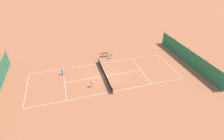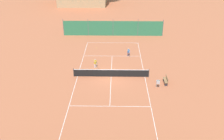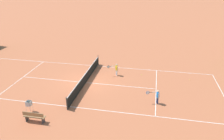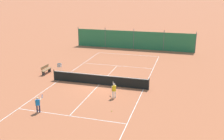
{
  "view_description": "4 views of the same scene",
  "coord_description": "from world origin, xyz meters",
  "px_view_note": "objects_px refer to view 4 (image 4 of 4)",
  "views": [
    {
      "loc": [
        -22.59,
        5.42,
        16.52
      ],
      "look_at": [
        0.07,
        -1.27,
        0.9
      ],
      "focal_mm": 28.0,
      "sensor_mm": 36.0,
      "label": 1
    },
    {
      "loc": [
        0.61,
        -28.28,
        14.8
      ],
      "look_at": [
        0.11,
        -0.55,
        1.16
      ],
      "focal_mm": 42.0,
      "sensor_mm": 36.0,
      "label": 2
    },
    {
      "loc": [
        17.24,
        5.88,
        9.17
      ],
      "look_at": [
        -1.98,
        2.07,
        0.6
      ],
      "focal_mm": 35.0,
      "sensor_mm": 36.0,
      "label": 3
    },
    {
      "loc": [
        -7.38,
        21.31,
        8.44
      ],
      "look_at": [
        -0.89,
        -1.16,
        1.14
      ],
      "focal_mm": 42.0,
      "sensor_mm": 36.0,
      "label": 4
    }
  ],
  "objects_px": {
    "player_near_baseline": "(114,89)",
    "ball_hopper": "(59,66)",
    "tennis_net": "(99,80)",
    "courtside_bench": "(46,69)",
    "tennis_ball_near_corner": "(112,111)",
    "tennis_ball_alley_left": "(104,83)",
    "player_far_baseline": "(38,103)"
  },
  "relations": [
    {
      "from": "tennis_ball_near_corner",
      "to": "courtside_bench",
      "type": "xyz_separation_m",
      "value": [
        8.98,
        -6.53,
        0.42
      ]
    },
    {
      "from": "courtside_bench",
      "to": "ball_hopper",
      "type": "bearing_deg",
      "value": -136.67
    },
    {
      "from": "tennis_net",
      "to": "tennis_ball_alley_left",
      "type": "relative_size",
      "value": 139.09
    },
    {
      "from": "tennis_net",
      "to": "tennis_ball_alley_left",
      "type": "height_order",
      "value": "tennis_net"
    },
    {
      "from": "ball_hopper",
      "to": "courtside_bench",
      "type": "distance_m",
      "value": 1.45
    },
    {
      "from": "player_far_baseline",
      "to": "courtside_bench",
      "type": "relative_size",
      "value": 0.77
    },
    {
      "from": "tennis_net",
      "to": "ball_hopper",
      "type": "xyz_separation_m",
      "value": [
        5.3,
        -2.58,
        0.16
      ]
    },
    {
      "from": "player_near_baseline",
      "to": "courtside_bench",
      "type": "relative_size",
      "value": 0.82
    },
    {
      "from": "player_near_baseline",
      "to": "ball_hopper",
      "type": "bearing_deg",
      "value": -34.26
    },
    {
      "from": "tennis_net",
      "to": "courtside_bench",
      "type": "height_order",
      "value": "tennis_net"
    },
    {
      "from": "player_near_baseline",
      "to": "tennis_ball_near_corner",
      "type": "height_order",
      "value": "player_near_baseline"
    },
    {
      "from": "player_far_baseline",
      "to": "courtside_bench",
      "type": "distance_m",
      "value": 8.98
    },
    {
      "from": "tennis_net",
      "to": "tennis_ball_near_corner",
      "type": "distance_m",
      "value": 5.61
    },
    {
      "from": "tennis_net",
      "to": "courtside_bench",
      "type": "distance_m",
      "value": 6.54
    },
    {
      "from": "player_near_baseline",
      "to": "courtside_bench",
      "type": "xyz_separation_m",
      "value": [
        8.44,
        -4.06,
        -0.27
      ]
    },
    {
      "from": "courtside_bench",
      "to": "tennis_ball_alley_left",
      "type": "bearing_deg",
      "value": 171.32
    },
    {
      "from": "player_far_baseline",
      "to": "tennis_ball_alley_left",
      "type": "relative_size",
      "value": 17.61
    },
    {
      "from": "tennis_ball_alley_left",
      "to": "tennis_net",
      "type": "bearing_deg",
      "value": 64.35
    },
    {
      "from": "player_far_baseline",
      "to": "tennis_ball_near_corner",
      "type": "height_order",
      "value": "player_far_baseline"
    },
    {
      "from": "tennis_net",
      "to": "tennis_ball_near_corner",
      "type": "bearing_deg",
      "value": 118.08
    },
    {
      "from": "player_near_baseline",
      "to": "tennis_ball_alley_left",
      "type": "xyz_separation_m",
      "value": [
        1.82,
        -3.05,
        -0.68
      ]
    },
    {
      "from": "tennis_ball_near_corner",
      "to": "tennis_ball_alley_left",
      "type": "bearing_deg",
      "value": -66.94
    },
    {
      "from": "tennis_net",
      "to": "tennis_ball_near_corner",
      "type": "relative_size",
      "value": 139.09
    },
    {
      "from": "player_far_baseline",
      "to": "courtside_bench",
      "type": "bearing_deg",
      "value": -63.64
    },
    {
      "from": "tennis_ball_alley_left",
      "to": "ball_hopper",
      "type": "bearing_deg",
      "value": -19.65
    },
    {
      "from": "player_near_baseline",
      "to": "tennis_ball_alley_left",
      "type": "bearing_deg",
      "value": -59.18
    },
    {
      "from": "tennis_ball_alley_left",
      "to": "courtside_bench",
      "type": "distance_m",
      "value": 6.72
    },
    {
      "from": "ball_hopper",
      "to": "tennis_net",
      "type": "bearing_deg",
      "value": 154.04
    },
    {
      "from": "player_far_baseline",
      "to": "tennis_ball_near_corner",
      "type": "distance_m",
      "value": 5.25
    },
    {
      "from": "tennis_net",
      "to": "player_far_baseline",
      "type": "distance_m",
      "value": 6.87
    },
    {
      "from": "player_near_baseline",
      "to": "player_far_baseline",
      "type": "bearing_deg",
      "value": 41.79
    },
    {
      "from": "tennis_ball_alley_left",
      "to": "courtside_bench",
      "type": "xyz_separation_m",
      "value": [
        6.63,
        -1.01,
        0.42
      ]
    }
  ]
}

